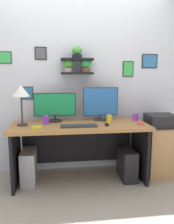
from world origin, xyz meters
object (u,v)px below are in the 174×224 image
Objects in this scene: monitor_right at (100,103)px; printer at (161,121)px; computer_mouse at (107,124)px; scissors_tray at (37,127)px; coffee_mug at (135,117)px; computer_tower_right at (127,164)px; cell_phone at (140,124)px; monitor_left at (55,106)px; desk_lamp at (21,93)px; keyboard at (79,126)px; drawer_cabinet at (159,150)px; water_cup at (46,120)px; pen_cup at (109,119)px; computer_tower_left at (29,166)px; desk at (79,139)px.

monitor_right is 1.26× the size of printer.
scissors_tray is (-0.84, -0.04, -0.00)m from computer_mouse.
computer_tower_right is at bearing -131.66° from coffee_mug.
cell_phone is at bearing -23.82° from computer_tower_right.
desk_lamp reaches higher than monitor_left.
printer is at bearing 10.39° from keyboard.
monitor_right is at bearing 169.81° from drawer_cabinet.
water_cup is (-0.73, -0.16, -0.18)m from monitor_right.
computer_mouse is at bearing -166.29° from drawer_cabinet.
monitor_right is at bearing 170.75° from coffee_mug.
coffee_mug is (1.08, -0.08, -0.16)m from monitor_left.
coffee_mug is at bearing 13.18° from scissors_tray.
coffee_mug is 1.33m from scissors_tray.
pen_cup is 0.83× the size of scissors_tray.
monitor_left is 0.25m from water_cup.
desk_lamp is 4.50× the size of water_cup.
coffee_mug reaches higher than computer_tower_right.
coffee_mug is at bearing 4.42° from desk_lamp.
coffee_mug is (0.80, 0.28, 0.04)m from keyboard.
coffee_mug is at bearing -4.04° from monitor_left.
computer_tower_left is at bearing 164.91° from keyboard.
coffee_mug is at bearing 93.60° from cell_phone.
monitor_left is 0.74m from computer_mouse.
monitor_left is 4.61× the size of scissors_tray.
monitor_left is at bearing 151.74° from computer_mouse.
keyboard is at bearing -26.22° from water_cup.
computer_mouse is at bearing -169.34° from cell_phone.
keyboard is at bearing -169.61° from drawer_cabinet.
monitor_right is 0.27m from pen_cup.
drawer_cabinet is (0.79, 0.19, -0.43)m from computer_mouse.
cell_phone is 0.39m from printer.
drawer_cabinet is (0.35, 0.16, -0.42)m from cell_phone.
printer reaches higher than desk.
monitor_left is at bearing 60.86° from scissors_tray.
desk_lamp is 2.00m from drawer_cabinet.
coffee_mug is at bearing -9.25° from monitor_right.
desk is at bearing 175.88° from cell_phone.
computer_mouse is 0.44m from cell_phone.
coffee_mug is (0.78, 0.08, 0.25)m from desk.
coffee_mug reaches higher than scissors_tray.
monitor_right is 5.30× the size of computer_mouse.
desk_lamp reaches higher than water_cup.
computer_tower_left is (-0.23, -0.03, -0.60)m from water_cup.
printer reaches higher than drawer_cabinet.
computer_mouse reaches higher than scissors_tray.
pen_cup is at bearing -2.15° from desk.
pen_cup is 1.20m from computer_tower_left.
coffee_mug is (0.47, -0.08, -0.19)m from monitor_right.
pen_cup reaches higher than scissors_tray.
cell_phone is at bearing -34.24° from monitor_right.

